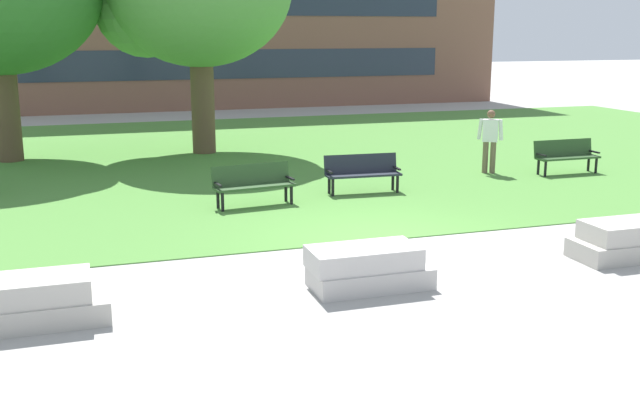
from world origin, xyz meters
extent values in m
plane|color=#A3A09B|center=(0.00, 0.00, 0.00)|extent=(140.00, 140.00, 0.00)
cube|color=#4C8438|center=(0.00, 10.00, 0.01)|extent=(40.00, 20.00, 0.02)
cube|color=#B2ADA3|center=(-5.90, -2.24, 0.16)|extent=(1.80, 0.90, 0.32)
cube|color=#BBB6AB|center=(-6.06, -2.24, 0.48)|extent=(1.66, 0.83, 0.32)
cube|color=#BCB7B2|center=(-1.20, -2.29, 0.16)|extent=(1.80, 0.90, 0.32)
cube|color=beige|center=(-1.31, -2.29, 0.48)|extent=(1.66, 0.83, 0.32)
cube|color=#B2ADA3|center=(3.51, -2.24, 0.16)|extent=(1.80, 0.90, 0.32)
cube|color=#BBB6AB|center=(3.61, -2.24, 0.48)|extent=(1.66, 0.83, 0.32)
cube|color=#1E232D|center=(1.11, 3.92, 0.46)|extent=(1.82, 0.55, 0.05)
cube|color=#1E232D|center=(1.12, 4.17, 0.69)|extent=(1.80, 0.23, 0.46)
cube|color=black|center=(0.27, 3.98, 0.58)|extent=(0.08, 0.40, 0.04)
cube|color=black|center=(1.95, 3.87, 0.58)|extent=(0.08, 0.40, 0.04)
cylinder|color=black|center=(0.30, 3.81, 0.23)|extent=(0.07, 0.07, 0.41)
cylinder|color=black|center=(1.90, 3.72, 0.23)|extent=(0.07, 0.07, 0.41)
cylinder|color=black|center=(0.32, 4.13, 0.23)|extent=(0.07, 0.07, 0.41)
cylinder|color=black|center=(1.92, 4.04, 0.23)|extent=(0.07, 0.07, 0.41)
cube|color=#284723|center=(-1.65, 3.39, 0.46)|extent=(1.84, 0.66, 0.05)
cube|color=#284723|center=(-1.68, 3.64, 0.69)|extent=(1.80, 0.35, 0.46)
cube|color=black|center=(-2.49, 3.29, 0.58)|extent=(0.11, 0.40, 0.04)
cube|color=black|center=(-0.82, 3.50, 0.58)|extent=(0.11, 0.40, 0.04)
cylinder|color=black|center=(-2.43, 3.14, 0.23)|extent=(0.07, 0.07, 0.41)
cylinder|color=black|center=(-0.84, 3.33, 0.23)|extent=(0.07, 0.07, 0.41)
cylinder|color=black|center=(-2.47, 3.45, 0.23)|extent=(0.07, 0.07, 0.41)
cylinder|color=black|center=(-0.88, 3.65, 0.23)|extent=(0.07, 0.07, 0.41)
cube|color=#284723|center=(7.23, 4.50, 0.46)|extent=(1.80, 0.44, 0.05)
cube|color=#284723|center=(7.23, 4.75, 0.69)|extent=(1.80, 0.13, 0.46)
cube|color=black|center=(6.39, 4.50, 0.58)|extent=(0.06, 0.40, 0.04)
cube|color=black|center=(8.07, 4.50, 0.58)|extent=(0.06, 0.40, 0.04)
cylinder|color=black|center=(6.43, 4.34, 0.23)|extent=(0.07, 0.07, 0.41)
cylinder|color=black|center=(8.03, 4.34, 0.23)|extent=(0.07, 0.07, 0.41)
cylinder|color=black|center=(6.43, 4.66, 0.23)|extent=(0.07, 0.07, 0.41)
cylinder|color=black|center=(8.03, 4.66, 0.23)|extent=(0.07, 0.07, 0.41)
cylinder|color=brown|center=(-7.22, 11.41, 1.72)|extent=(0.74, 0.74, 3.41)
cylinder|color=brown|center=(-1.49, 11.16, 1.78)|extent=(0.72, 0.72, 3.52)
sphere|color=#4C893D|center=(-3.05, 11.73, 4.53)|extent=(3.12, 3.12, 3.12)
cylinder|color=brown|center=(5.19, 5.33, 0.45)|extent=(0.15, 0.15, 0.86)
cylinder|color=brown|center=(5.36, 5.23, 0.45)|extent=(0.15, 0.15, 0.86)
cube|color=white|center=(5.28, 5.28, 1.18)|extent=(0.47, 0.42, 0.60)
cylinder|color=white|center=(5.06, 5.44, 1.20)|extent=(0.18, 0.16, 0.56)
cylinder|color=white|center=(5.50, 5.12, 1.20)|extent=(0.18, 0.16, 0.56)
sphere|color=brown|center=(5.28, 5.28, 1.62)|extent=(0.22, 0.22, 0.22)
cube|color=#232D3D|center=(2.63, 23.98, 2.20)|extent=(20.61, 0.03, 1.40)
cube|color=#232D3D|center=(2.63, 23.98, 5.20)|extent=(20.61, 0.03, 1.40)
camera|label=1|loc=(-5.26, -12.31, 3.81)|focal=42.00mm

